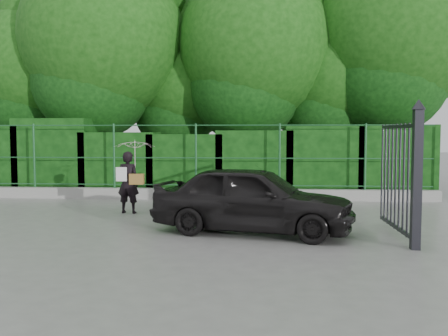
{
  "coord_description": "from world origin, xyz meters",
  "views": [
    {
      "loc": [
        2.14,
        -9.15,
        1.83
      ],
      "look_at": [
        1.4,
        1.3,
        1.1
      ],
      "focal_mm": 40.0,
      "sensor_mm": 36.0,
      "label": 1
    }
  ],
  "objects": [
    {
      "name": "woman",
      "position": [
        -0.74,
        2.05,
        1.11
      ],
      "size": [
        0.91,
        0.93,
        1.68
      ],
      "color": "black",
      "rests_on": "ground"
    },
    {
      "name": "hedge",
      "position": [
        -0.04,
        5.5,
        1.0
      ],
      "size": [
        14.2,
        1.2,
        2.27
      ],
      "color": "black",
      "rests_on": "ground"
    },
    {
      "name": "fence",
      "position": [
        0.22,
        4.5,
        1.2
      ],
      "size": [
        14.13,
        0.06,
        1.8
      ],
      "color": "#1E562C",
      "rests_on": "kerb"
    },
    {
      "name": "trees",
      "position": [
        1.14,
        7.74,
        4.62
      ],
      "size": [
        17.1,
        6.15,
        8.08
      ],
      "color": "black",
      "rests_on": "ground"
    },
    {
      "name": "car",
      "position": [
        2.03,
        -0.03,
        0.63
      ],
      "size": [
        3.93,
        2.34,
        1.25
      ],
      "primitive_type": "imported",
      "rotation": [
        0.0,
        0.0,
        1.32
      ],
      "color": "black",
      "rests_on": "ground"
    },
    {
      "name": "ground",
      "position": [
        0.0,
        0.0,
        0.0
      ],
      "size": [
        80.0,
        80.0,
        0.0
      ],
      "primitive_type": "plane",
      "color": "gray"
    },
    {
      "name": "kerb",
      "position": [
        0.0,
        4.5,
        0.15
      ],
      "size": [
        14.0,
        0.25,
        0.3
      ],
      "primitive_type": "cube",
      "color": "#9E9E99",
      "rests_on": "ground"
    },
    {
      "name": "gate",
      "position": [
        4.6,
        -0.72,
        1.19
      ],
      "size": [
        0.22,
        2.33,
        2.36
      ],
      "color": "black",
      "rests_on": "ground"
    }
  ]
}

